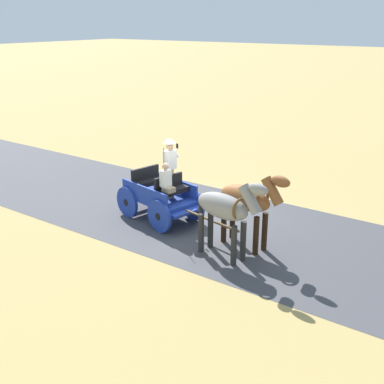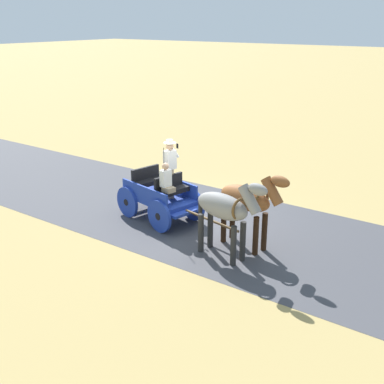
% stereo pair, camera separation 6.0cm
% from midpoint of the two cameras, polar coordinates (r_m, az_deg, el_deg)
% --- Properties ---
extents(ground_plane, '(200.00, 200.00, 0.00)m').
position_cam_midpoint_polar(ground_plane, '(14.85, 0.27, -3.11)').
color(ground_plane, tan).
extents(road_surface, '(5.57, 160.00, 0.01)m').
position_cam_midpoint_polar(road_surface, '(14.85, 0.27, -3.10)').
color(road_surface, '#424247').
rests_on(road_surface, ground).
extents(horse_drawn_carriage, '(1.88, 4.51, 2.50)m').
position_cam_midpoint_polar(horse_drawn_carriage, '(14.54, -3.50, -0.21)').
color(horse_drawn_carriage, '#1E3899').
rests_on(horse_drawn_carriage, ground).
extents(horse_near_side, '(0.81, 2.15, 2.21)m').
position_cam_midpoint_polar(horse_near_side, '(12.61, 6.75, -1.03)').
color(horse_near_side, brown).
rests_on(horse_near_side, ground).
extents(horse_off_side, '(0.79, 2.15, 2.21)m').
position_cam_midpoint_polar(horse_off_side, '(12.02, 4.10, -2.01)').
color(horse_off_side, gray).
rests_on(horse_off_side, ground).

